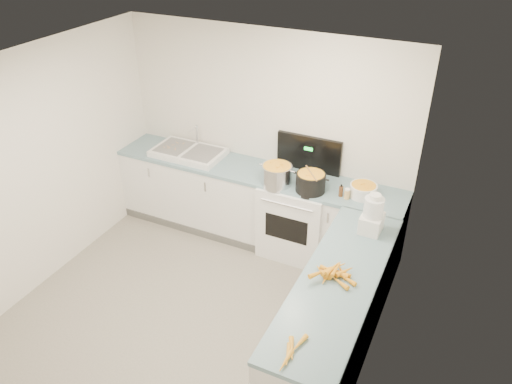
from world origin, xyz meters
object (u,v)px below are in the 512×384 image
at_px(spice_jar, 347,194).
at_px(food_processor, 373,216).
at_px(sink, 189,152).
at_px(stove, 297,216).
at_px(extract_bottle, 341,191).
at_px(black_pot, 311,183).
at_px(mixing_bowl, 363,191).
at_px(steel_pot, 277,176).

relative_size(spice_jar, food_processor, 0.25).
bearing_deg(food_processor, sink, 165.79).
bearing_deg(stove, food_processor, -31.76).
height_order(sink, spice_jar, sink).
bearing_deg(extract_bottle, black_pot, -173.74).
xyz_separation_m(mixing_bowl, food_processor, (0.24, -0.59, 0.11)).
bearing_deg(stove, black_pot, -37.78).
height_order(stove, mixing_bowl, stove).
height_order(black_pot, food_processor, food_processor).
distance_m(stove, mixing_bowl, 0.90).
xyz_separation_m(black_pot, extract_bottle, (0.33, 0.04, -0.04)).
relative_size(sink, spice_jar, 8.38).
bearing_deg(spice_jar, mixing_bowl, 41.79).
bearing_deg(extract_bottle, food_processor, -47.46).
xyz_separation_m(steel_pot, black_pot, (0.39, 0.02, -0.01)).
height_order(extract_bottle, spice_jar, extract_bottle).
bearing_deg(food_processor, black_pot, 149.82).
height_order(sink, mixing_bowl, sink).
height_order(steel_pot, black_pot, steel_pot).
height_order(sink, black_pot, sink).
bearing_deg(sink, black_pot, -5.60).
bearing_deg(black_pot, mixing_bowl, 14.32).
distance_m(sink, black_pot, 1.65).
relative_size(black_pot, extract_bottle, 2.80).
relative_size(sink, food_processor, 2.14).
xyz_separation_m(mixing_bowl, spice_jar, (-0.14, -0.12, -0.02)).
xyz_separation_m(sink, spice_jar, (2.04, -0.15, 0.01)).
distance_m(black_pot, extract_bottle, 0.33).
xyz_separation_m(steel_pot, food_processor, (1.16, -0.43, 0.07)).
distance_m(steel_pot, food_processor, 1.24).
bearing_deg(stove, steel_pot, -140.76).
relative_size(mixing_bowl, food_processor, 0.71).
xyz_separation_m(stove, spice_jar, (0.59, -0.13, 0.52)).
bearing_deg(sink, steel_pot, -8.12).
bearing_deg(steel_pot, extract_bottle, 4.32).
bearing_deg(mixing_bowl, food_processor, -68.20).
distance_m(stove, food_processor, 1.30).
distance_m(extract_bottle, food_processor, 0.67).
bearing_deg(steel_pot, stove, 39.24).
distance_m(sink, steel_pot, 1.27).
xyz_separation_m(sink, mixing_bowl, (2.18, -0.02, 0.03)).
distance_m(mixing_bowl, food_processor, 0.64).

